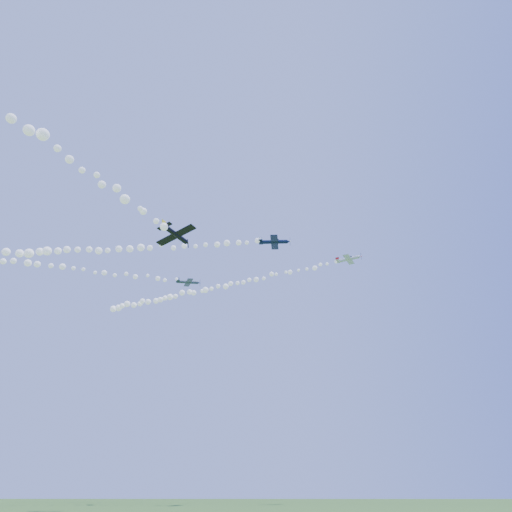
{
  "coord_description": "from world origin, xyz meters",
  "views": [
    {
      "loc": [
        5.38,
        -80.91,
        2.0
      ],
      "look_at": [
        3.72,
        -2.91,
        45.43
      ],
      "focal_mm": 30.0,
      "sensor_mm": 36.0,
      "label": 1
    }
  ],
  "objects_px": {
    "plane_white": "(349,259)",
    "plane_black": "(176,235)",
    "plane_grey": "(188,282)",
    "plane_navy": "(274,242)"
  },
  "relations": [
    {
      "from": "plane_navy",
      "to": "plane_grey",
      "type": "relative_size",
      "value": 1.29
    },
    {
      "from": "plane_white",
      "to": "plane_black",
      "type": "bearing_deg",
      "value": -108.71
    },
    {
      "from": "plane_white",
      "to": "plane_black",
      "type": "relative_size",
      "value": 1.05
    },
    {
      "from": "plane_navy",
      "to": "plane_black",
      "type": "bearing_deg",
      "value": -115.49
    },
    {
      "from": "plane_black",
      "to": "plane_grey",
      "type": "bearing_deg",
      "value": 35.04
    },
    {
      "from": "plane_navy",
      "to": "plane_black",
      "type": "height_order",
      "value": "plane_navy"
    },
    {
      "from": "plane_navy",
      "to": "plane_grey",
      "type": "bearing_deg",
      "value": 165.92
    },
    {
      "from": "plane_white",
      "to": "plane_grey",
      "type": "distance_m",
      "value": 40.45
    },
    {
      "from": "plane_white",
      "to": "plane_navy",
      "type": "xyz_separation_m",
      "value": [
        -18.91,
        -8.75,
        0.05
      ]
    },
    {
      "from": "plane_navy",
      "to": "plane_grey",
      "type": "height_order",
      "value": "plane_navy"
    }
  ]
}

